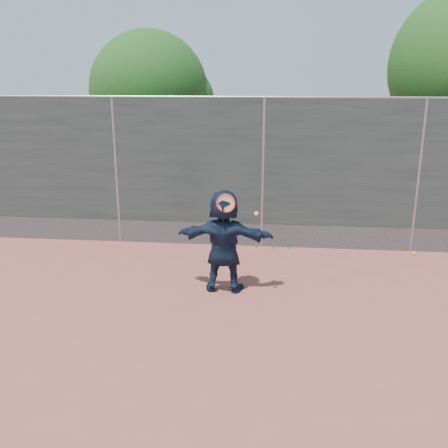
# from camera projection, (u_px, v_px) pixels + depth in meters

# --- Properties ---
(ground) EXTENTS (80.00, 80.00, 0.00)m
(ground) POSITION_uv_depth(u_px,v_px,m) (253.00, 327.00, 7.01)
(ground) COLOR #9E4C42
(ground) RESTS_ON ground
(player) EXTENTS (1.59, 0.56, 1.69)m
(player) POSITION_uv_depth(u_px,v_px,m) (224.00, 241.00, 8.01)
(player) COLOR #132136
(player) RESTS_ON ground
(ball_ground) EXTENTS (0.07, 0.07, 0.07)m
(ball_ground) POSITION_uv_depth(u_px,v_px,m) (414.00, 253.00, 9.83)
(ball_ground) COLOR #F1FB37
(ball_ground) RESTS_ON ground
(fence) EXTENTS (20.00, 0.06, 3.03)m
(fence) POSITION_uv_depth(u_px,v_px,m) (263.00, 171.00, 9.90)
(fence) COLOR #38423D
(fence) RESTS_ON ground
(swing_action) EXTENTS (0.65, 0.13, 0.51)m
(swing_action) POSITION_uv_depth(u_px,v_px,m) (229.00, 206.00, 7.62)
(swing_action) COLOR #F15116
(swing_action) RESTS_ON ground
(tree_left) EXTENTS (3.15, 3.00, 4.53)m
(tree_left) POSITION_uv_depth(u_px,v_px,m) (156.00, 94.00, 12.70)
(tree_left) COLOR #382314
(tree_left) RESTS_ON ground
(weed_clump) EXTENTS (0.68, 0.07, 0.30)m
(weed_clump) POSITION_uv_depth(u_px,v_px,m) (276.00, 242.00, 10.17)
(weed_clump) COLOR #387226
(weed_clump) RESTS_ON ground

